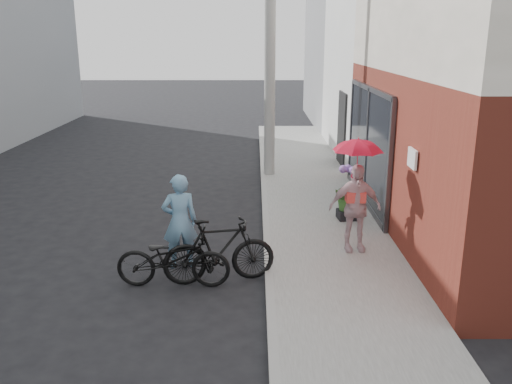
{
  "coord_description": "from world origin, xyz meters",
  "views": [
    {
      "loc": [
        0.73,
        -7.97,
        3.63
      ],
      "look_at": [
        0.74,
        0.82,
        1.1
      ],
      "focal_mm": 38.0,
      "sensor_mm": 36.0,
      "label": 1
    }
  ],
  "objects_px": {
    "bike_left": "(173,259)",
    "bike_right": "(219,251)",
    "officer": "(180,221)",
    "kimono_woman": "(355,208)",
    "planter": "(346,215)",
    "utility_pole": "(270,42)"
  },
  "relations": [
    {
      "from": "bike_left",
      "to": "planter",
      "type": "height_order",
      "value": "bike_left"
    },
    {
      "from": "utility_pole",
      "to": "officer",
      "type": "relative_size",
      "value": 4.49
    },
    {
      "from": "bike_right",
      "to": "officer",
      "type": "bearing_deg",
      "value": 36.77
    },
    {
      "from": "officer",
      "to": "bike_left",
      "type": "bearing_deg",
      "value": 74.92
    },
    {
      "from": "utility_pole",
      "to": "planter",
      "type": "relative_size",
      "value": 20.13
    },
    {
      "from": "officer",
      "to": "kimono_woman",
      "type": "distance_m",
      "value": 2.91
    },
    {
      "from": "bike_right",
      "to": "kimono_woman",
      "type": "distance_m",
      "value": 2.47
    },
    {
      "from": "bike_right",
      "to": "kimono_woman",
      "type": "relative_size",
      "value": 1.14
    },
    {
      "from": "planter",
      "to": "kimono_woman",
      "type": "bearing_deg",
      "value": -95.35
    },
    {
      "from": "bike_left",
      "to": "planter",
      "type": "xyz_separation_m",
      "value": [
        3.05,
        2.78,
        -0.24
      ]
    },
    {
      "from": "utility_pole",
      "to": "kimono_woman",
      "type": "height_order",
      "value": "utility_pole"
    },
    {
      "from": "bike_left",
      "to": "kimono_woman",
      "type": "height_order",
      "value": "kimono_woman"
    },
    {
      "from": "planter",
      "to": "bike_right",
      "type": "bearing_deg",
      "value": -131.99
    },
    {
      "from": "officer",
      "to": "kimono_woman",
      "type": "relative_size",
      "value": 1.04
    },
    {
      "from": "utility_pole",
      "to": "officer",
      "type": "bearing_deg",
      "value": -105.34
    },
    {
      "from": "bike_left",
      "to": "planter",
      "type": "bearing_deg",
      "value": -46.25
    },
    {
      "from": "kimono_woman",
      "to": "bike_left",
      "type": "bearing_deg",
      "value": -162.74
    },
    {
      "from": "bike_right",
      "to": "planter",
      "type": "relative_size",
      "value": 4.91
    },
    {
      "from": "utility_pole",
      "to": "planter",
      "type": "bearing_deg",
      "value": -68.66
    },
    {
      "from": "bike_left",
      "to": "bike_right",
      "type": "xyz_separation_m",
      "value": [
        0.68,
        0.14,
        0.07
      ]
    },
    {
      "from": "officer",
      "to": "bike_left",
      "type": "relative_size",
      "value": 0.92
    },
    {
      "from": "officer",
      "to": "bike_left",
      "type": "height_order",
      "value": "officer"
    }
  ]
}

